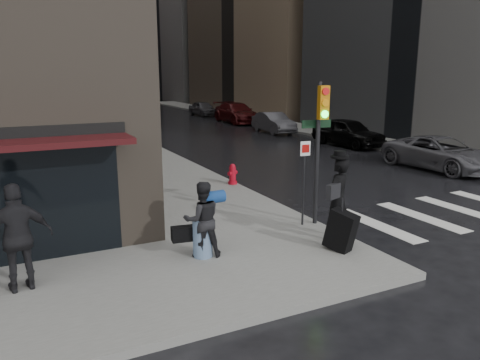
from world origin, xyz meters
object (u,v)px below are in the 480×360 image
object	(u,v)px
parked_car_1	(348,132)
fire_hydrant	(233,175)
man_greycoat	(19,238)
man_overcoat	(338,204)
parked_car_4	(203,108)
parked_car_0	(441,153)
parked_car_2	(274,123)
traffic_light	(318,134)
man_jeans	(202,219)
parked_car_3	(237,113)

from	to	relation	value
parked_car_1	fire_hydrant	bearing A→B (deg)	-154.01
man_greycoat	man_overcoat	bearing A→B (deg)	168.40
man_overcoat	parked_car_4	world-z (taller)	man_overcoat
parked_car_0	parked_car_2	xyz separation A→B (m)	(-0.11, 13.40, -0.01)
fire_hydrant	parked_car_2	distance (m)	15.39
parked_car_1	parked_car_4	distance (m)	20.11
man_greycoat	parked_car_0	size ratio (longest dim) A/B	0.40
traffic_light	parked_car_4	world-z (taller)	traffic_light
man_jeans	traffic_light	world-z (taller)	traffic_light
parked_car_1	parked_car_2	bearing A→B (deg)	91.46
fire_hydrant	parked_car_3	xyz separation A→B (m)	(9.53, 19.19, 0.31)
parked_car_1	man_greycoat	bearing A→B (deg)	-150.22
parked_car_2	parked_car_3	xyz separation A→B (m)	(0.55, 6.70, 0.11)
traffic_light	man_jeans	bearing A→B (deg)	-162.49
parked_car_0	parked_car_3	bearing A→B (deg)	86.20
man_overcoat	parked_car_3	xyz separation A→B (m)	(9.81, 25.33, -0.26)
parked_car_3	parked_car_4	xyz separation A→B (m)	(-0.15, 6.70, -0.12)
man_overcoat	parked_car_1	bearing A→B (deg)	-151.45
man_jeans	traffic_light	distance (m)	3.77
parked_car_0	parked_car_4	world-z (taller)	parked_car_0
fire_hydrant	parked_car_0	world-z (taller)	parked_car_0
fire_hydrant	traffic_light	bearing A→B (deg)	-89.98
man_greycoat	parked_car_1	xyz separation A→B (m)	(16.56, 11.40, -0.37)
man_jeans	parked_car_1	xyz separation A→B (m)	(13.11, 11.39, -0.21)
man_jeans	parked_car_4	world-z (taller)	man_jeans
traffic_light	parked_car_1	bearing A→B (deg)	53.61
man_greycoat	parked_car_0	distance (m)	16.61
man_overcoat	traffic_light	distance (m)	1.91
man_jeans	fire_hydrant	size ratio (longest dim) A/B	2.28
fire_hydrant	parked_car_0	xyz separation A→B (m)	(9.09, -0.92, 0.21)
parked_car_1	parked_car_2	world-z (taller)	parked_car_1
parked_car_0	parked_car_2	size ratio (longest dim) A/B	1.20
man_greycoat	parked_car_3	world-z (taller)	man_greycoat
parked_car_2	traffic_light	bearing A→B (deg)	-114.06
traffic_light	parked_car_3	xyz separation A→B (m)	(9.53, 24.09, -1.68)
man_jeans	parked_car_2	world-z (taller)	man_jeans
man_overcoat	traffic_light	size ratio (longest dim) A/B	0.59
man_jeans	parked_car_3	distance (m)	27.95
parked_car_1	parked_car_3	bearing A→B (deg)	86.03
man_overcoat	fire_hydrant	xyz separation A→B (m)	(0.28, 6.14, -0.57)
man_greycoat	parked_car_1	size ratio (longest dim) A/B	0.44
man_overcoat	parked_car_3	world-z (taller)	man_overcoat
man_overcoat	parked_car_0	world-z (taller)	man_overcoat
fire_hydrant	parked_car_3	world-z (taller)	parked_car_3
man_greycoat	parked_car_2	world-z (taller)	man_greycoat
parked_car_0	parked_car_1	distance (m)	6.73
man_greycoat	parked_car_0	bearing A→B (deg)	-170.53
traffic_light	parked_car_2	world-z (taller)	traffic_light
parked_car_3	parked_car_4	bearing A→B (deg)	92.32
parked_car_0	man_overcoat	bearing A→B (deg)	-153.39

